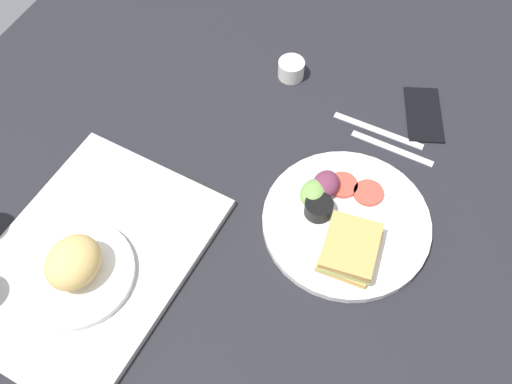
# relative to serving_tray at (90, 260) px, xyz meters

# --- Properties ---
(ground_plane) EXTENTS (1.90, 1.50, 0.03)m
(ground_plane) POSITION_rel_serving_tray_xyz_m (0.22, -0.24, -0.02)
(ground_plane) COLOR black
(serving_tray) EXTENTS (0.46, 0.35, 0.02)m
(serving_tray) POSITION_rel_serving_tray_xyz_m (0.00, 0.00, 0.00)
(serving_tray) COLOR #B2B2AD
(serving_tray) RESTS_ON ground_plane
(bread_plate_near) EXTENTS (0.20, 0.20, 0.08)m
(bread_plate_near) POSITION_rel_serving_tray_xyz_m (-0.03, -0.00, 0.04)
(bread_plate_near) COLOR white
(bread_plate_near) RESTS_ON serving_tray
(plate_with_salad) EXTENTS (0.31, 0.31, 0.05)m
(plate_with_salad) POSITION_rel_serving_tray_xyz_m (0.26, -0.37, 0.01)
(plate_with_salad) COLOR white
(plate_with_salad) RESTS_ON ground_plane
(espresso_cup) EXTENTS (0.06, 0.06, 0.04)m
(espresso_cup) POSITION_rel_serving_tray_xyz_m (0.56, -0.13, 0.01)
(espresso_cup) COLOR silver
(espresso_cup) RESTS_ON ground_plane
(fork) EXTENTS (0.02, 0.17, 0.01)m
(fork) POSITION_rel_serving_tray_xyz_m (0.47, -0.40, -0.01)
(fork) COLOR #B7B7BC
(fork) RESTS_ON ground_plane
(knife) EXTENTS (0.02, 0.19, 0.01)m
(knife) POSITION_rel_serving_tray_xyz_m (0.50, -0.36, -0.01)
(knife) COLOR #B7B7BC
(knife) RESTS_ON ground_plane
(cell_phone) EXTENTS (0.16, 0.12, 0.01)m
(cell_phone) POSITION_rel_serving_tray_xyz_m (0.58, -0.43, -0.00)
(cell_phone) COLOR black
(cell_phone) RESTS_ON ground_plane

